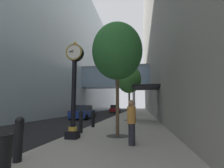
{
  "coord_description": "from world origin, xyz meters",
  "views": [
    {
      "loc": [
        3.76,
        -1.06,
        1.67
      ],
      "look_at": [
        0.81,
        15.78,
        3.84
      ],
      "focal_mm": 26.6,
      "sensor_mm": 36.0,
      "label": 1
    }
  ],
  "objects_px": {
    "bollard_fourth": "(93,118)",
    "car_red_mid": "(115,109)",
    "bollard_nearest": "(19,138)",
    "street_clock": "(74,83)",
    "street_tree_mid_near": "(129,79)",
    "street_tree_near": "(117,52)",
    "pedestrian_walking": "(132,121)",
    "car_blue_near": "(83,112)",
    "bollard_third": "(81,121)"
  },
  "relations": [
    {
      "from": "street_tree_near",
      "to": "bollard_third",
      "type": "bearing_deg",
      "value": 163.61
    },
    {
      "from": "bollard_nearest",
      "to": "street_tree_near",
      "type": "distance_m",
      "value": 5.96
    },
    {
      "from": "street_clock",
      "to": "car_blue_near",
      "type": "distance_m",
      "value": 12.68
    },
    {
      "from": "car_blue_near",
      "to": "bollard_fourth",
      "type": "bearing_deg",
      "value": -65.71
    },
    {
      "from": "street_tree_mid_near",
      "to": "pedestrian_walking",
      "type": "bearing_deg",
      "value": -85.56
    },
    {
      "from": "bollard_fourth",
      "to": "car_red_mid",
      "type": "height_order",
      "value": "car_red_mid"
    },
    {
      "from": "street_tree_mid_near",
      "to": "street_tree_near",
      "type": "bearing_deg",
      "value": -90.0
    },
    {
      "from": "street_tree_near",
      "to": "car_blue_near",
      "type": "height_order",
      "value": "street_tree_near"
    },
    {
      "from": "bollard_nearest",
      "to": "bollard_fourth",
      "type": "bearing_deg",
      "value": 90.0
    },
    {
      "from": "street_tree_mid_near",
      "to": "car_blue_near",
      "type": "bearing_deg",
      "value": 157.09
    },
    {
      "from": "street_clock",
      "to": "bollard_nearest",
      "type": "height_order",
      "value": "street_clock"
    },
    {
      "from": "street_tree_near",
      "to": "car_red_mid",
      "type": "height_order",
      "value": "street_tree_near"
    },
    {
      "from": "street_clock",
      "to": "bollard_fourth",
      "type": "height_order",
      "value": "street_clock"
    },
    {
      "from": "street_clock",
      "to": "bollard_fourth",
      "type": "bearing_deg",
      "value": 92.82
    },
    {
      "from": "street_tree_near",
      "to": "car_red_mid",
      "type": "distance_m",
      "value": 29.4
    },
    {
      "from": "bollard_third",
      "to": "street_tree_mid_near",
      "type": "height_order",
      "value": "street_tree_mid_near"
    },
    {
      "from": "bollard_third",
      "to": "bollard_fourth",
      "type": "bearing_deg",
      "value": 90.0
    },
    {
      "from": "street_clock",
      "to": "street_tree_mid_near",
      "type": "xyz_separation_m",
      "value": [
        1.96,
        9.52,
        1.6
      ]
    },
    {
      "from": "bollard_third",
      "to": "pedestrian_walking",
      "type": "height_order",
      "value": "pedestrian_walking"
    },
    {
      "from": "bollard_nearest",
      "to": "car_red_mid",
      "type": "bearing_deg",
      "value": 94.29
    },
    {
      "from": "street_clock",
      "to": "street_tree_mid_near",
      "type": "bearing_deg",
      "value": 78.38
    },
    {
      "from": "street_tree_mid_near",
      "to": "car_blue_near",
      "type": "relative_size",
      "value": 1.21
    },
    {
      "from": "car_blue_near",
      "to": "pedestrian_walking",
      "type": "bearing_deg",
      "value": -62.82
    },
    {
      "from": "bollard_fourth",
      "to": "street_tree_near",
      "type": "relative_size",
      "value": 0.21
    },
    {
      "from": "pedestrian_walking",
      "to": "car_blue_near",
      "type": "distance_m",
      "value": 14.37
    },
    {
      "from": "bollard_third",
      "to": "street_tree_near",
      "type": "height_order",
      "value": "street_tree_near"
    },
    {
      "from": "street_clock",
      "to": "car_red_mid",
      "type": "height_order",
      "value": "street_clock"
    },
    {
      "from": "street_clock",
      "to": "car_red_mid",
      "type": "distance_m",
      "value": 29.92
    },
    {
      "from": "street_tree_mid_near",
      "to": "bollard_fourth",
      "type": "bearing_deg",
      "value": -111.18
    },
    {
      "from": "bollard_nearest",
      "to": "street_tree_mid_near",
      "type": "xyz_separation_m",
      "value": [
        2.15,
        12.74,
        3.52
      ]
    },
    {
      "from": "bollard_third",
      "to": "car_red_mid",
      "type": "distance_m",
      "value": 28.28
    },
    {
      "from": "bollard_nearest",
      "to": "bollard_third",
      "type": "relative_size",
      "value": 1.0
    },
    {
      "from": "car_red_mid",
      "to": "bollard_third",
      "type": "bearing_deg",
      "value": -84.99
    },
    {
      "from": "bollard_third",
      "to": "car_red_mid",
      "type": "bearing_deg",
      "value": 95.01
    },
    {
      "from": "pedestrian_walking",
      "to": "car_red_mid",
      "type": "height_order",
      "value": "pedestrian_walking"
    },
    {
      "from": "street_tree_near",
      "to": "car_blue_near",
      "type": "distance_m",
      "value": 12.96
    },
    {
      "from": "bollard_nearest",
      "to": "bollard_third",
      "type": "height_order",
      "value": "same"
    },
    {
      "from": "street_clock",
      "to": "pedestrian_walking",
      "type": "distance_m",
      "value": 3.31
    },
    {
      "from": "bollard_fourth",
      "to": "car_red_mid",
      "type": "relative_size",
      "value": 0.28
    },
    {
      "from": "bollard_third",
      "to": "pedestrian_walking",
      "type": "distance_m",
      "value": 3.82
    },
    {
      "from": "street_tree_mid_near",
      "to": "pedestrian_walking",
      "type": "distance_m",
      "value": 10.87
    },
    {
      "from": "bollard_nearest",
      "to": "pedestrian_walking",
      "type": "height_order",
      "value": "pedestrian_walking"
    },
    {
      "from": "bollard_nearest",
      "to": "street_tree_mid_near",
      "type": "relative_size",
      "value": 0.22
    },
    {
      "from": "street_tree_near",
      "to": "pedestrian_walking",
      "type": "distance_m",
      "value": 3.92
    },
    {
      "from": "street_tree_mid_near",
      "to": "bollard_third",
      "type": "bearing_deg",
      "value": -105.15
    },
    {
      "from": "street_tree_near",
      "to": "car_blue_near",
      "type": "xyz_separation_m",
      "value": [
        -5.76,
        11.02,
        -3.65
      ]
    },
    {
      "from": "street_tree_mid_near",
      "to": "car_red_mid",
      "type": "distance_m",
      "value": 21.03
    },
    {
      "from": "bollard_nearest",
      "to": "pedestrian_walking",
      "type": "distance_m",
      "value": 3.82
    },
    {
      "from": "street_clock",
      "to": "pedestrian_walking",
      "type": "bearing_deg",
      "value": -16.65
    },
    {
      "from": "bollard_nearest",
      "to": "bollard_third",
      "type": "bearing_deg",
      "value": 90.0
    }
  ]
}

